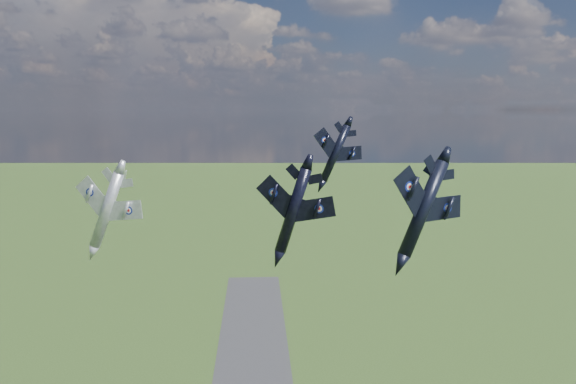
{
  "coord_description": "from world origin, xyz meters",
  "views": [
    {
      "loc": [
        1.71,
        -56.93,
        93.66
      ],
      "look_at": [
        5.74,
        12.69,
        83.45
      ],
      "focal_mm": 35.0,
      "sensor_mm": 36.0,
      "label": 1
    }
  ],
  "objects_px": {
    "jet_lead_navy": "(293,210)",
    "jet_left_silver": "(107,210)",
    "jet_high_navy": "(335,153)",
    "jet_right_navy": "(423,208)"
  },
  "relations": [
    {
      "from": "jet_lead_navy",
      "to": "jet_left_silver",
      "type": "relative_size",
      "value": 1.15
    },
    {
      "from": "jet_high_navy",
      "to": "jet_right_navy",
      "type": "bearing_deg",
      "value": -96.76
    },
    {
      "from": "jet_lead_navy",
      "to": "jet_left_silver",
      "type": "distance_m",
      "value": 22.64
    },
    {
      "from": "jet_lead_navy",
      "to": "jet_left_silver",
      "type": "height_order",
      "value": "jet_left_silver"
    },
    {
      "from": "jet_lead_navy",
      "to": "jet_right_navy",
      "type": "height_order",
      "value": "jet_right_navy"
    },
    {
      "from": "jet_right_navy",
      "to": "jet_left_silver",
      "type": "relative_size",
      "value": 1.05
    },
    {
      "from": "jet_lead_navy",
      "to": "jet_right_navy",
      "type": "distance_m",
      "value": 19.42
    },
    {
      "from": "jet_left_silver",
      "to": "jet_high_navy",
      "type": "bearing_deg",
      "value": 49.15
    },
    {
      "from": "jet_lead_navy",
      "to": "jet_left_silver",
      "type": "bearing_deg",
      "value": -159.08
    },
    {
      "from": "jet_right_navy",
      "to": "jet_left_silver",
      "type": "height_order",
      "value": "jet_right_navy"
    }
  ]
}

